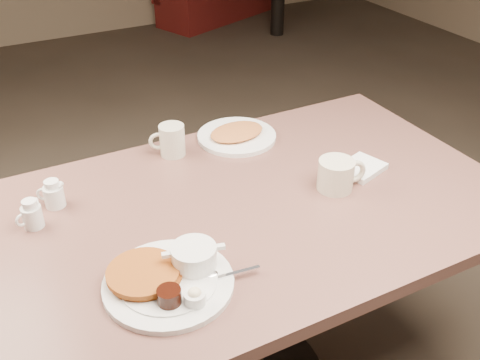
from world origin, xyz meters
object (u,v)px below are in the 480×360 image
coffee_mug_far (171,140)px  creamer_right (53,194)px  creamer_left (32,215)px  hash_plate (237,135)px  coffee_mug_near (337,174)px  diner_table (243,252)px  main_plate (170,275)px

coffee_mug_far → creamer_right: coffee_mug_far is taller
creamer_left → hash_plate: bearing=14.7°
coffee_mug_near → hash_plate: size_ratio=0.51×
creamer_right → hash_plate: size_ratio=0.27×
diner_table → main_plate: size_ratio=3.87×
main_plate → coffee_mug_near: size_ratio=2.53×
coffee_mug_near → coffee_mug_far: bearing=130.7°
main_plate → coffee_mug_near: bearing=14.4°
coffee_mug_far → hash_plate: bearing=-0.5°
creamer_left → hash_plate: (0.69, 0.18, -0.02)m
diner_table → coffee_mug_near: 0.35m
creamer_left → hash_plate: creamer_left is taller
coffee_mug_near → coffee_mug_far: (-0.34, 0.40, 0.00)m
main_plate → coffee_mug_far: (0.22, 0.55, 0.03)m
creamer_left → main_plate: bearing=-57.1°
coffee_mug_near → creamer_right: 0.79m
diner_table → coffee_mug_far: bearing=101.0°
coffee_mug_near → coffee_mug_far: size_ratio=1.25×
coffee_mug_far → creamer_right: bearing=-163.7°
main_plate → hash_plate: size_ratio=1.30×
diner_table → main_plate: main_plate is taller
diner_table → creamer_left: (-0.53, 0.17, 0.21)m
hash_plate → coffee_mug_far: bearing=179.5°
creamer_right → coffee_mug_near: bearing=-21.3°
coffee_mug_near → creamer_left: size_ratio=1.91×
diner_table → creamer_right: size_ratio=18.75×
creamer_right → hash_plate: 0.63m
creamer_right → diner_table: bearing=-27.4°
coffee_mug_near → creamer_right: size_ratio=1.91×
coffee_mug_near → creamer_left: 0.83m
hash_plate → creamer_right: bearing=-169.8°
diner_table → hash_plate: (0.16, 0.35, 0.18)m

